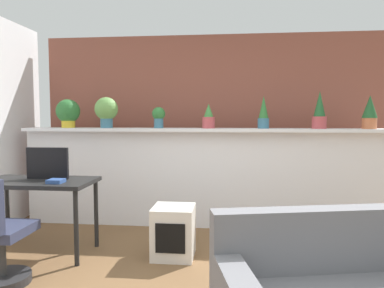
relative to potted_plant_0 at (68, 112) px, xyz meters
The scene contains 14 objects.
divider_wall 2.00m from the potted_plant_0, ahead, with size 4.70×0.16×1.20m, color white.
plant_shelf 1.83m from the potted_plant_0, ahead, with size 4.70×0.33×0.04m, color white.
brick_wall_behind 1.93m from the potted_plant_0, 18.48° to the left, with size 4.70×0.10×2.50m, color brown.
potted_plant_0 is the anchor object (origin of this frame).
potted_plant_1 0.53m from the potted_plant_0, ahead, with size 0.29×0.29×0.39m.
potted_plant_2 1.20m from the potted_plant_0, ahead, with size 0.16×0.16×0.26m.
potted_plant_3 1.81m from the potted_plant_0, ahead, with size 0.15×0.15×0.30m.
potted_plant_4 2.47m from the potted_plant_0, ahead, with size 0.13×0.13×0.39m.
potted_plant_5 3.12m from the potted_plant_0, ahead, with size 0.17×0.17×0.44m.
potted_plant_6 3.68m from the potted_plant_0, ahead, with size 0.17×0.17×0.39m.
desk 1.34m from the potted_plant_0, 81.17° to the right, with size 1.10×0.60×0.75m.
tv_monitor 1.15m from the potted_plant_0, 76.86° to the right, with size 0.43×0.04×0.32m, color black.
side_cube_shelf 2.19m from the potted_plant_0, 33.74° to the right, with size 0.40×0.41×0.50m.
book_on_desk 1.45m from the potted_plant_0, 70.66° to the right, with size 0.14×0.14×0.04m, color #2D4C8C.
Camera 1 is at (0.26, -2.47, 1.38)m, focal length 33.83 mm.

